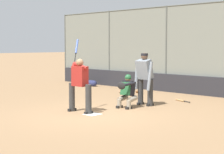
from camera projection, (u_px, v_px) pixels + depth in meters
ground_plane at (93, 114)px, 11.12m from camera, size 160.00×160.00×0.00m
home_plate_marker at (93, 114)px, 11.12m from camera, size 0.43×0.43×0.01m
backstop_fence at (202, 47)px, 15.40m from camera, size 17.74×0.08×3.80m
padding_wall at (199, 86)px, 15.46m from camera, size 17.31×0.18×0.78m
batter_at_plate at (80, 83)px, 11.40m from camera, size 1.08×0.62×2.25m
catcher_behind_plate at (127, 91)px, 12.24m from camera, size 0.60×0.71×1.10m
umpire_home at (145, 77)px, 12.72m from camera, size 0.73×0.44×1.79m
spare_bat_by_padding at (181, 100)px, 13.72m from camera, size 0.77×0.31×0.07m
fielding_glove_on_dirt at (139, 92)px, 16.15m from camera, size 0.32×0.24×0.11m
equipment_bag_dugout_side at (87, 83)px, 19.04m from camera, size 1.34×0.30×0.30m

